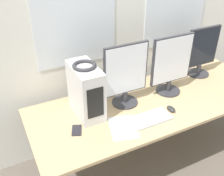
% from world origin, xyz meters
% --- Properties ---
extents(wall_back, '(8.00, 0.07, 2.70)m').
position_xyz_m(wall_back, '(0.00, 1.00, 1.35)').
color(wall_back, silver).
rests_on(wall_back, ground_plane).
extents(desk, '(2.35, 0.87, 0.73)m').
position_xyz_m(desk, '(0.00, 0.43, 0.69)').
color(desk, tan).
rests_on(desk, ground_plane).
extents(pc_tower, '(0.19, 0.40, 0.44)m').
position_xyz_m(pc_tower, '(-0.65, 0.55, 0.95)').
color(pc_tower, silver).
rests_on(pc_tower, desk).
extents(headphones, '(0.19, 0.19, 0.03)m').
position_xyz_m(headphones, '(-0.65, 0.55, 1.18)').
color(headphones, '#333338').
rests_on(headphones, pc_tower).
extents(monitor_main, '(0.41, 0.23, 0.57)m').
position_xyz_m(monitor_main, '(-0.28, 0.53, 1.02)').
color(monitor_main, '#333338').
rests_on(monitor_main, desk).
extents(monitor_right_near, '(0.43, 0.23, 0.57)m').
position_xyz_m(monitor_right_near, '(0.19, 0.51, 1.02)').
color(monitor_right_near, '#333338').
rests_on(monitor_right_near, desk).
extents(monitor_right_far, '(0.39, 0.23, 0.53)m').
position_xyz_m(monitor_right_far, '(0.71, 0.66, 0.99)').
color(monitor_right_far, '#333338').
rests_on(monitor_right_far, desk).
extents(keyboard, '(0.43, 0.17, 0.02)m').
position_xyz_m(keyboard, '(-0.25, 0.22, 0.74)').
color(keyboard, silver).
rests_on(keyboard, desk).
extents(mouse, '(0.06, 0.10, 0.03)m').
position_xyz_m(mouse, '(0.02, 0.25, 0.74)').
color(mouse, '#2D2D2D').
rests_on(mouse, desk).
extents(cell_phone, '(0.12, 0.15, 0.01)m').
position_xyz_m(cell_phone, '(-0.81, 0.36, 0.73)').
color(cell_phone, '#232328').
rests_on(cell_phone, desk).
extents(paper_sheet_left, '(0.29, 0.34, 0.00)m').
position_xyz_m(paper_sheet_left, '(-0.46, 0.23, 0.73)').
color(paper_sheet_left, white).
rests_on(paper_sheet_left, desk).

